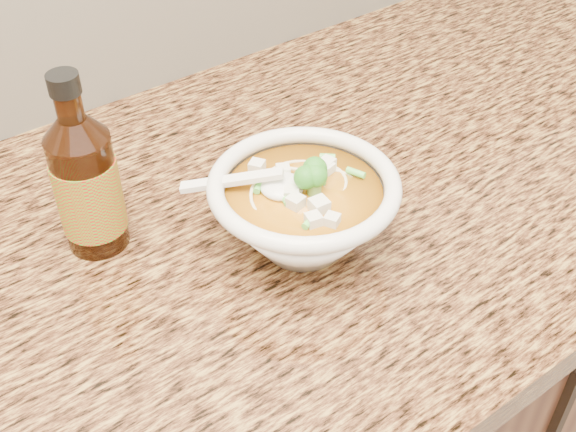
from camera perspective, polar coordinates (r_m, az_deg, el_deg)
soup_bowl at (r=0.74m, az=1.21°, el=0.34°), size 0.20×0.19×0.11m
hot_sauce_bottle at (r=0.75m, az=-15.59°, el=2.39°), size 0.08×0.08×0.20m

